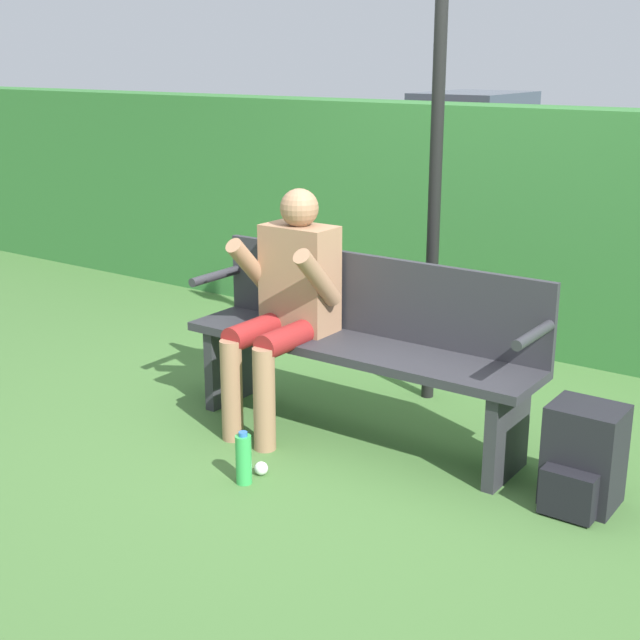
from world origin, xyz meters
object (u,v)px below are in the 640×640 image
Objects in this scene: backpack at (583,459)px; park_bench at (362,341)px; person_seated at (287,297)px; water_bottle at (244,459)px; parked_car at (473,137)px; signpost at (436,132)px.

park_bench is at bearing 174.95° from backpack.
park_bench is 0.45m from person_seated.
parked_car is (-3.91, 10.34, 0.50)m from water_bottle.
parked_car is at bearing 110.70° from water_bottle.
park_bench is 1.19m from signpost.
water_bottle is 2.00m from signpost.
signpost is (-1.16, 0.74, 1.29)m from backpack.
signpost is at bearing 83.42° from water_bottle.
signpost reaches higher than backpack.
parked_car is at bearing 114.59° from signpost.
signpost reaches higher than park_bench.
parked_car is at bearing 110.69° from person_seated.
parked_car reaches higher than backpack.
water_bottle is 0.06× the size of parked_car.
signpost is 0.64× the size of parked_car.
signpost is 9.83m from parked_car.
park_bench is 10.35m from parked_car.
backpack is 1.51m from water_bottle.
water_bottle is at bearing -69.16° from person_seated.
signpost reaches higher than parked_car.
backpack is at bearing -5.05° from park_bench.
backpack reaches higher than water_bottle.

